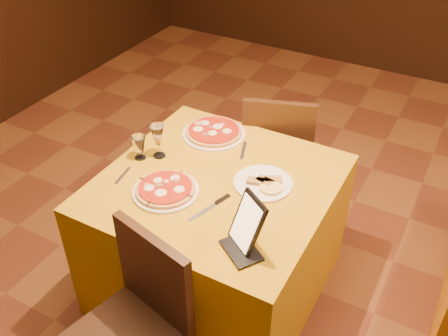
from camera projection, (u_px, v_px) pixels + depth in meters
The scene contains 11 objects.
main_table at pixel (218, 236), 2.68m from camera, with size 1.10×1.10×0.75m, color #B1830B.
chair_main_far at pixel (278, 151), 3.18m from camera, with size 0.38×0.38×0.91m, color black, non-canonical shape.
pizza_near at pixel (166, 190), 2.37m from camera, with size 0.32×0.32×0.03m.
pizza_far at pixel (214, 133), 2.78m from camera, with size 0.35×0.35×0.03m.
cutlet_dish at pixel (263, 182), 2.42m from camera, with size 0.29×0.29×0.03m.
wine_glass at pixel (158, 141), 2.57m from camera, with size 0.07×0.07×0.19m, color #DFC37E, non-canonical shape.
water_glass at pixel (139, 148), 2.57m from camera, with size 0.06×0.06×0.13m, color white, non-canonical shape.
tablet at pixel (247, 223), 2.04m from camera, with size 0.16×0.01×0.24m, color black.
knife at pixel (209, 208), 2.28m from camera, with size 0.24×0.02×0.01m, color silver.
fork_near at pixel (123, 176), 2.48m from camera, with size 0.15×0.02×0.01m, color silver.
fork_far at pixel (243, 151), 2.66m from camera, with size 0.16×0.02×0.01m, color silver.
Camera 1 is at (0.48, -1.46, 2.26)m, focal length 40.00 mm.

